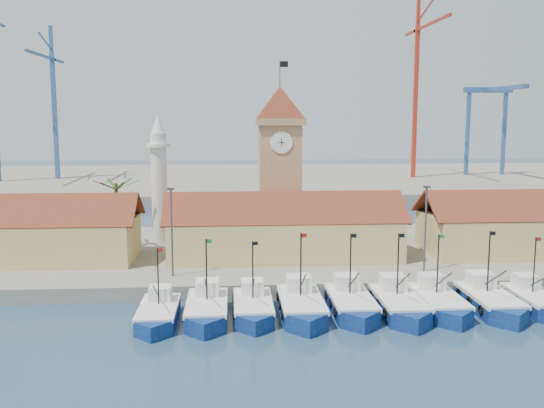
{
  "coord_description": "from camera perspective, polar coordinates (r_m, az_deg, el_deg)",
  "views": [
    {
      "loc": [
        -6.0,
        -48.31,
        17.53
      ],
      "look_at": [
        -1.5,
        18.0,
        7.92
      ],
      "focal_mm": 40.0,
      "sensor_mm": 36.0,
      "label": 1
    }
  ],
  "objects": [
    {
      "name": "boat_8",
      "position": [
        60.94,
        23.65,
        -8.49
      ],
      "size": [
        3.38,
        9.27,
        7.01
      ],
      "color": "navy",
      "rests_on": "ground"
    },
    {
      "name": "boat_6",
      "position": [
        57.36,
        15.5,
        -9.08
      ],
      "size": [
        3.58,
        9.79,
        7.41
      ],
      "color": "navy",
      "rests_on": "ground"
    },
    {
      "name": "palm_tree",
      "position": [
        76.45,
        -14.39,
        -0.52
      ],
      "size": [
        5.6,
        5.03,
        8.39
      ],
      "color": "brown",
      "rests_on": "quay"
    },
    {
      "name": "boat_4",
      "position": [
        55.38,
        7.51,
        -9.45
      ],
      "size": [
        3.65,
        10.0,
        7.57
      ],
      "color": "navy",
      "rests_on": "ground"
    },
    {
      "name": "hall_center",
      "position": [
        69.89,
        1.11,
        -2.95
      ],
      "size": [
        27.04,
        10.13,
        7.61
      ],
      "color": "tan",
      "rests_on": "quay"
    },
    {
      "name": "boat_2",
      "position": [
        54.09,
        -1.77,
        -9.87
      ],
      "size": [
        3.39,
        9.29,
        7.03
      ],
      "color": "navy",
      "rests_on": "ground"
    },
    {
      "name": "boat_5",
      "position": [
        55.91,
        11.92,
        -9.38
      ],
      "size": [
        3.68,
        10.08,
        7.62
      ],
      "color": "navy",
      "rests_on": "ground"
    },
    {
      "name": "ground",
      "position": [
        51.74,
        3.07,
        -11.59
      ],
      "size": [
        400.0,
        400.0,
        0.0
      ],
      "primitive_type": "plane",
      "color": "navy",
      "rests_on": "ground"
    },
    {
      "name": "terminal",
      "position": [
        159.28,
        -1.71,
        2.27
      ],
      "size": [
        240.0,
        80.0,
        2.0
      ],
      "primitive_type": "cube",
      "color": "gray",
      "rests_on": "ground"
    },
    {
      "name": "boat_3",
      "position": [
        54.27,
        2.82,
        -9.74
      ],
      "size": [
        3.74,
        10.25,
        7.76
      ],
      "color": "navy",
      "rests_on": "ground"
    },
    {
      "name": "crane_red_right",
      "position": [
        159.33,
        13.56,
        11.43
      ],
      "size": [
        1.0,
        32.93,
        45.12
      ],
      "color": "#AD2B1A",
      "rests_on": "terminal"
    },
    {
      "name": "boat_1",
      "position": [
        53.76,
        -6.17,
        -10.0
      ],
      "size": [
        3.56,
        9.75,
        7.38
      ],
      "color": "navy",
      "rests_on": "ground"
    },
    {
      "name": "boat_0",
      "position": [
        53.52,
        -10.69,
        -10.25
      ],
      "size": [
        3.26,
        8.92,
        6.75
      ],
      "color": "navy",
      "rests_on": "ground"
    },
    {
      "name": "lamp_posts",
      "position": [
        61.65,
        2.23,
        -2.11
      ],
      "size": [
        80.7,
        0.25,
        9.03
      ],
      "color": "#3F3F44",
      "rests_on": "quay"
    },
    {
      "name": "clock_tower",
      "position": [
        74.75,
        0.73,
        3.95
      ],
      "size": [
        5.8,
        5.8,
        22.7
      ],
      "color": "tan",
      "rests_on": "quay"
    },
    {
      "name": "minaret",
      "position": [
        77.23,
        -10.57,
        2.29
      ],
      "size": [
        3.0,
        3.0,
        16.3
      ],
      "color": "silver",
      "rests_on": "quay"
    },
    {
      "name": "quay",
      "position": [
        74.47,
        0.84,
        -4.8
      ],
      "size": [
        140.0,
        32.0,
        1.5
      ],
      "primitive_type": "cube",
      "color": "gray",
      "rests_on": "ground"
    },
    {
      "name": "gantry",
      "position": [
        169.24,
        20.04,
        8.59
      ],
      "size": [
        13.0,
        22.0,
        23.2
      ],
      "color": "#305893",
      "rests_on": "terminal"
    },
    {
      "name": "crane_blue_near",
      "position": [
        161.43,
        -19.95,
        9.56
      ],
      "size": [
        1.0,
        29.38,
        37.68
      ],
      "color": "#305893",
      "rests_on": "terminal"
    },
    {
      "name": "boat_7",
      "position": [
        59.0,
        19.91,
        -8.76
      ],
      "size": [
        3.69,
        10.12,
        7.66
      ],
      "color": "navy",
      "rests_on": "ground"
    }
  ]
}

